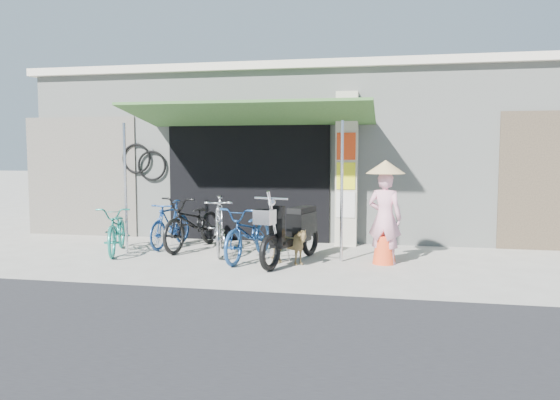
% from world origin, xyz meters
% --- Properties ---
extents(ground, '(80.00, 80.00, 0.00)m').
position_xyz_m(ground, '(0.00, 0.00, 0.00)').
color(ground, '#ACA79C').
rests_on(ground, ground).
extents(road_strip, '(80.00, 6.00, 0.01)m').
position_xyz_m(road_strip, '(0.00, -4.50, 0.01)').
color(road_strip, '#2B2B2D').
rests_on(road_strip, ground).
extents(bicycle_shop, '(12.30, 5.30, 3.66)m').
position_xyz_m(bicycle_shop, '(-0.00, 5.09, 1.83)').
color(bicycle_shop, '#AAAFA7').
rests_on(bicycle_shop, ground).
extents(shop_pillar, '(0.42, 0.44, 3.00)m').
position_xyz_m(shop_pillar, '(0.85, 2.45, 1.50)').
color(shop_pillar, '#BCB6A1').
rests_on(shop_pillar, ground).
extents(awning, '(4.60, 1.88, 2.72)m').
position_xyz_m(awning, '(-0.90, 1.63, 2.51)').
color(awning, '#335C29').
rests_on(awning, ground).
extents(neighbour_left, '(2.60, 0.06, 2.60)m').
position_xyz_m(neighbour_left, '(-5.00, 2.59, 1.30)').
color(neighbour_left, '#6B665B').
rests_on(neighbour_left, ground).
extents(bike_teal, '(1.09, 1.74, 0.87)m').
position_xyz_m(bike_teal, '(-3.17, 0.72, 0.43)').
color(bike_teal, '#1C7F6F').
rests_on(bike_teal, ground).
extents(bike_blue, '(0.60, 1.54, 0.90)m').
position_xyz_m(bike_blue, '(-2.46, 1.49, 0.45)').
color(bike_blue, navy).
rests_on(bike_blue, ground).
extents(bike_black, '(1.03, 2.03, 1.02)m').
position_xyz_m(bike_black, '(-1.96, 1.40, 0.51)').
color(bike_black, black).
rests_on(bike_black, ground).
extents(bike_silver, '(0.92, 1.79, 1.04)m').
position_xyz_m(bike_silver, '(-1.34, 1.08, 0.52)').
color(bike_silver, silver).
rests_on(bike_silver, ground).
extents(bike_navy, '(0.92, 1.85, 0.93)m').
position_xyz_m(bike_navy, '(-0.64, 0.58, 0.46)').
color(bike_navy, navy).
rests_on(bike_navy, ground).
extents(street_dog, '(0.78, 0.49, 0.61)m').
position_xyz_m(street_dog, '(0.07, 0.31, 0.30)').
color(street_dog, '#9B7652').
rests_on(street_dog, ground).
extents(moped, '(0.83, 1.98, 1.15)m').
position_xyz_m(moped, '(0.11, 0.52, 0.52)').
color(moped, black).
rests_on(moped, ground).
extents(nun, '(0.64, 0.64, 1.71)m').
position_xyz_m(nun, '(1.61, 0.71, 0.85)').
color(nun, pink).
rests_on(nun, ground).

